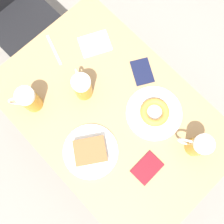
% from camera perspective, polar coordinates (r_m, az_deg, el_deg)
% --- Properties ---
extents(ground_plane, '(8.00, 8.00, 0.00)m').
position_cam_1_polar(ground_plane, '(1.84, -0.00, -5.06)').
color(ground_plane, gray).
extents(table, '(0.72, 1.07, 0.71)m').
position_cam_1_polar(table, '(1.20, -0.00, -0.88)').
color(table, tan).
rests_on(table, ground_plane).
extents(chair, '(0.41, 0.41, 0.91)m').
position_cam_1_polar(chair, '(1.70, -22.74, 21.74)').
color(chair, black).
rests_on(chair, ground_plane).
extents(plate_with_cake, '(0.24, 0.24, 0.05)m').
position_cam_1_polar(plate_with_cake, '(1.10, -4.95, -8.90)').
color(plate_with_cake, white).
rests_on(plate_with_cake, table).
extents(plate_with_donut, '(0.25, 0.25, 0.04)m').
position_cam_1_polar(plate_with_donut, '(1.14, 9.64, -0.13)').
color(plate_with_donut, white).
rests_on(plate_with_donut, table).
extents(beer_mug_left, '(0.09, 0.12, 0.14)m').
position_cam_1_polar(beer_mug_left, '(1.10, 19.04, -7.24)').
color(beer_mug_left, '#C68C23').
rests_on(beer_mug_left, table).
extents(beer_mug_center, '(0.08, 0.13, 0.14)m').
position_cam_1_polar(beer_mug_center, '(1.10, -6.81, 5.83)').
color(beer_mug_center, '#C68C23').
rests_on(beer_mug_center, table).
extents(beer_mug_right, '(0.12, 0.10, 0.14)m').
position_cam_1_polar(beer_mug_right, '(1.14, -18.51, 2.66)').
color(beer_mug_right, '#C68C23').
rests_on(beer_mug_right, table).
extents(napkin_folded, '(0.18, 0.16, 0.00)m').
position_cam_1_polar(napkin_folded, '(1.26, -3.92, 15.29)').
color(napkin_folded, white).
rests_on(napkin_folded, table).
extents(fork, '(0.06, 0.16, 0.00)m').
position_cam_1_polar(fork, '(1.27, -13.11, 13.65)').
color(fork, silver).
rests_on(fork, table).
extents(passport_near_edge, '(0.13, 0.09, 0.01)m').
position_cam_1_polar(passport_near_edge, '(1.12, 8.03, -12.55)').
color(passport_near_edge, maroon).
rests_on(passport_near_edge, table).
extents(passport_far_edge, '(0.14, 0.15, 0.01)m').
position_cam_1_polar(passport_far_edge, '(1.20, 6.91, 9.14)').
color(passport_far_edge, '#141938').
rests_on(passport_far_edge, table).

